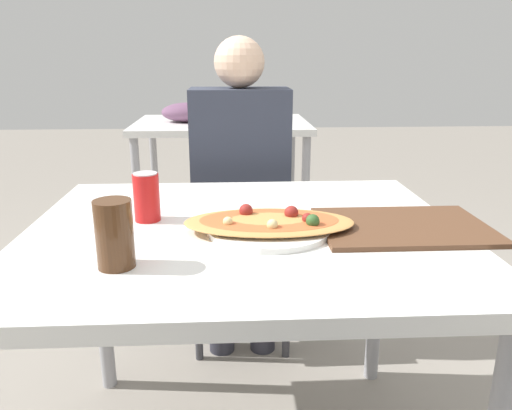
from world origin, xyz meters
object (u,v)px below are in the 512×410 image
at_px(dining_table, 244,255).
at_px(drink_glass, 114,234).
at_px(pizza_main, 270,224).
at_px(chair_far_seated, 240,220).
at_px(soda_can, 147,197).
at_px(person_seated, 240,177).

bearing_deg(dining_table, drink_glass, -139.10).
bearing_deg(drink_glass, pizza_main, 30.57).
relative_size(chair_far_seated, soda_can, 6.82).
bearing_deg(dining_table, person_seated, 89.37).
height_order(soda_can, drink_glass, drink_glass).
xyz_separation_m(dining_table, drink_glass, (-0.26, -0.23, 0.15)).
bearing_deg(drink_glass, chair_far_seated, 75.04).
height_order(person_seated, drink_glass, person_seated).
xyz_separation_m(soda_can, drink_glass, (-0.02, -0.29, 0.01)).
bearing_deg(soda_can, pizza_main, -18.63).
relative_size(person_seated, drink_glass, 8.72).
height_order(person_seated, pizza_main, person_seated).
bearing_deg(dining_table, pizza_main, -30.27).
height_order(pizza_main, drink_glass, drink_glass).
distance_m(dining_table, soda_can, 0.29).
distance_m(person_seated, pizza_main, 0.71).
distance_m(dining_table, drink_glass, 0.38).
relative_size(pizza_main, drink_glass, 3.00).
bearing_deg(person_seated, pizza_main, 94.37).
bearing_deg(pizza_main, person_seated, 94.37).
distance_m(chair_far_seated, drink_glass, 1.09).
xyz_separation_m(chair_far_seated, drink_glass, (-0.27, -1.01, 0.31)).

